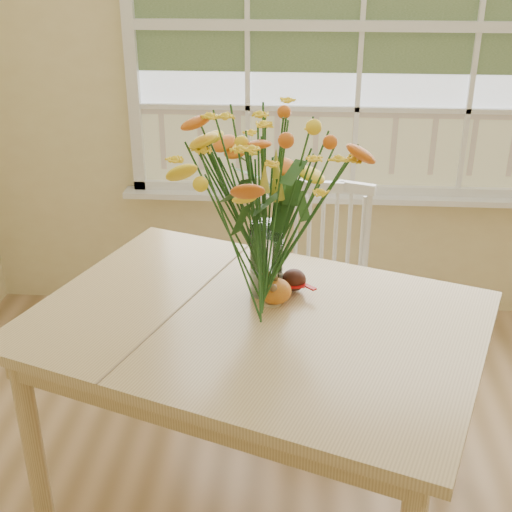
{
  "coord_description": "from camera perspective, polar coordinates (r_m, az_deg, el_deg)",
  "views": [
    {
      "loc": [
        -0.27,
        -1.23,
        1.96
      ],
      "look_at": [
        -0.41,
        0.77,
        1.01
      ],
      "focal_mm": 48.0,
      "sensor_mm": 36.0,
      "label": 1
    }
  ],
  "objects": [
    {
      "name": "pumpkin",
      "position": [
        2.36,
        1.63,
        -3.05
      ],
      "size": [
        0.11,
        0.11,
        0.09
      ],
      "primitive_type": "ellipsoid",
      "color": "#D35618",
      "rests_on": "dining_table"
    },
    {
      "name": "flower_vase",
      "position": [
        2.29,
        0.91,
        5.66
      ],
      "size": [
        0.55,
        0.55,
        0.66
      ],
      "color": "white",
      "rests_on": "dining_table"
    },
    {
      "name": "dark_gourd",
      "position": [
        2.45,
        3.17,
        -2.09
      ],
      "size": [
        0.13,
        0.1,
        0.08
      ],
      "color": "#38160F",
      "rests_on": "dining_table"
    },
    {
      "name": "turkey_figurine",
      "position": [
        2.36,
        1.33,
        -3.08
      ],
      "size": [
        0.1,
        0.1,
        0.11
      ],
      "rotation": [
        0.0,
        0.0,
        -0.71
      ],
      "color": "#CCB78C",
      "rests_on": "dining_table"
    },
    {
      "name": "wall_back",
      "position": [
        3.54,
        8.58,
        15.29
      ],
      "size": [
        4.0,
        0.02,
        2.7
      ],
      "primitive_type": "cube",
      "color": "beige",
      "rests_on": "floor"
    },
    {
      "name": "windsor_chair",
      "position": [
        3.1,
        5.38,
        -2.07
      ],
      "size": [
        0.45,
        0.43,
        0.95
      ],
      "rotation": [
        0.0,
        0.0,
        -0.03
      ],
      "color": "white",
      "rests_on": "floor"
    },
    {
      "name": "window",
      "position": [
        3.48,
        8.83,
        18.12
      ],
      "size": [
        2.42,
        0.12,
        1.74
      ],
      "color": "silver",
      "rests_on": "wall_back"
    },
    {
      "name": "dining_table",
      "position": [
        2.34,
        -0.03,
        -7.12
      ],
      "size": [
        1.74,
        1.49,
        0.79
      ],
      "rotation": [
        0.0,
        0.0,
        -0.35
      ],
      "color": "tan",
      "rests_on": "floor"
    }
  ]
}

